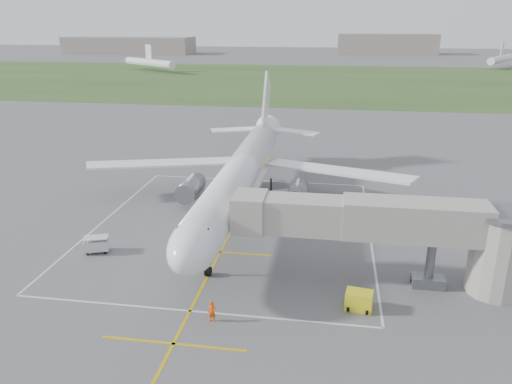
% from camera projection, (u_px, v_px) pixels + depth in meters
% --- Properties ---
extents(ground, '(700.00, 700.00, 0.00)m').
position_uv_depth(ground, '(240.00, 213.00, 55.63)').
color(ground, '#5B5B5D').
rests_on(ground, ground).
extents(grass_strip, '(700.00, 120.00, 0.02)m').
position_uv_depth(grass_strip, '(308.00, 80.00, 176.95)').
color(grass_strip, '#314C21').
rests_on(grass_strip, ground).
extents(apron_markings, '(28.20, 60.00, 0.01)m').
position_uv_depth(apron_markings, '(229.00, 234.00, 50.20)').
color(apron_markings, '#C4A10B').
rests_on(apron_markings, ground).
extents(airliner, '(38.93, 46.75, 13.52)m').
position_uv_depth(airliner, '(241.00, 174.00, 54.89)').
color(airliner, white).
rests_on(airliner, ground).
extents(jet_bridge, '(23.40, 5.00, 7.20)m').
position_uv_depth(jet_bridge, '(404.00, 231.00, 39.17)').
color(jet_bridge, '#A29D92').
rests_on(jet_bridge, ground).
extents(gpu_unit, '(2.14, 1.66, 1.47)m').
position_uv_depth(gpu_unit, '(359.00, 301.00, 36.98)').
color(gpu_unit, yellow).
rests_on(gpu_unit, ground).
extents(baggage_cart, '(2.50, 1.96, 1.52)m').
position_uv_depth(baggage_cart, '(96.00, 244.00, 46.07)').
color(baggage_cart, silver).
rests_on(baggage_cart, ground).
extents(ramp_worker_nose, '(0.63, 0.45, 1.61)m').
position_uv_depth(ramp_worker_nose, '(212.00, 311.00, 35.47)').
color(ramp_worker_nose, '#F14C07').
rests_on(ramp_worker_nose, ground).
extents(ramp_worker_wing, '(0.92, 0.96, 1.55)m').
position_uv_depth(ramp_worker_wing, '(195.00, 193.00, 59.86)').
color(ramp_worker_wing, orange).
rests_on(ramp_worker_wing, ground).
extents(distant_hangars, '(345.00, 49.00, 12.00)m').
position_uv_depth(distant_hangars, '(294.00, 46.00, 303.79)').
color(distant_hangars, gray).
rests_on(distant_hangars, ground).
extents(distant_aircraft, '(171.59, 68.70, 8.85)m').
position_uv_depth(distant_aircraft, '(333.00, 61.00, 213.42)').
color(distant_aircraft, white).
rests_on(distant_aircraft, ground).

